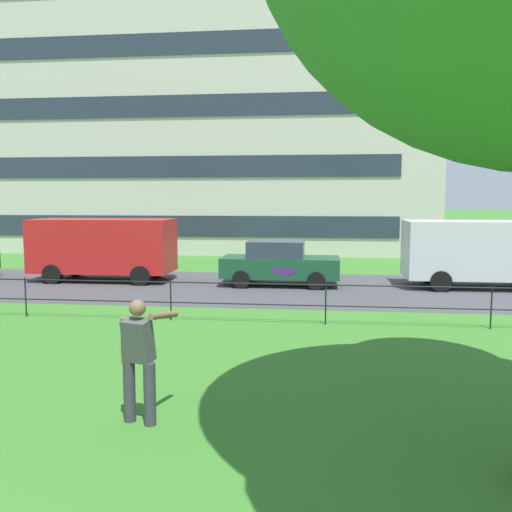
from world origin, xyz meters
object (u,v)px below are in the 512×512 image
(person_thrower, at_px, (139,357))
(panel_van_left, at_px, (104,246))
(panel_van_center, at_px, (483,250))
(apartment_building_background, at_px, (205,96))
(frisbee, at_px, (284,271))
(car_dark_green_far_right, at_px, (279,263))

(person_thrower, height_order, panel_van_left, panel_van_left)
(panel_van_center, relative_size, apartment_building_background, 0.19)
(frisbee, height_order, panel_van_center, panel_van_center)
(frisbee, distance_m, apartment_building_background, 30.16)
(panel_van_left, height_order, apartment_building_background, apartment_building_background)
(person_thrower, distance_m, apartment_building_background, 29.37)
(panel_van_left, height_order, panel_van_center, same)
(frisbee, relative_size, panel_van_center, 0.07)
(person_thrower, bearing_deg, frisbee, -21.73)
(person_thrower, distance_m, car_dark_green_far_right, 11.70)
(frisbee, bearing_deg, panel_van_center, 65.31)
(panel_van_left, xyz_separation_m, apartment_building_background, (0.50, 15.69, 8.14))
(panel_van_center, distance_m, apartment_building_background, 21.84)
(person_thrower, bearing_deg, panel_van_center, 56.77)
(apartment_building_background, bearing_deg, panel_van_center, -51.33)
(panel_van_left, relative_size, panel_van_center, 1.00)
(person_thrower, xyz_separation_m, frisbee, (1.96, -0.78, 1.28))
(panel_van_left, xyz_separation_m, car_dark_green_far_right, (6.40, -0.34, -0.49))
(person_thrower, relative_size, panel_van_left, 0.33)
(panel_van_center, bearing_deg, car_dark_green_far_right, -178.24)
(panel_van_left, height_order, car_dark_green_far_right, panel_van_left)
(apartment_building_background, bearing_deg, person_thrower, -79.99)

